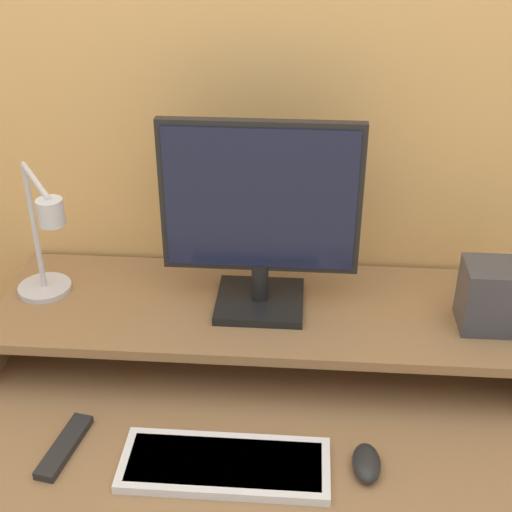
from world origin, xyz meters
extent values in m
cube|color=#E5AD60|center=(0.00, 0.72, 1.25)|extent=(6.00, 0.05, 2.50)
cube|color=olive|center=(0.00, 0.34, 0.72)|extent=(1.13, 0.68, 0.03)
cube|color=olive|center=(-0.55, 0.34, 0.35)|extent=(0.03, 0.68, 0.70)
cube|color=olive|center=(-0.56, 0.50, 0.78)|extent=(0.02, 0.37, 0.10)
cube|color=olive|center=(0.00, 0.50, 0.84)|extent=(1.13, 0.37, 0.02)
cube|color=black|center=(0.00, 0.50, 0.86)|extent=(0.19, 0.17, 0.02)
cylinder|color=black|center=(0.00, 0.50, 0.91)|extent=(0.04, 0.04, 0.08)
cube|color=black|center=(0.00, 0.50, 1.11)|extent=(0.41, 0.02, 0.32)
cube|color=#191E38|center=(0.00, 0.49, 1.11)|extent=(0.38, 0.01, 0.30)
cylinder|color=silver|center=(-0.48, 0.52, 0.86)|extent=(0.12, 0.12, 0.01)
cylinder|color=silver|center=(-0.48, 0.52, 1.01)|extent=(0.01, 0.01, 0.29)
cylinder|color=silver|center=(-0.43, 0.44, 1.16)|extent=(0.12, 0.17, 0.01)
cylinder|color=silver|center=(-0.38, 0.36, 1.13)|extent=(0.05, 0.05, 0.05)
cube|color=#3D3D42|center=(0.48, 0.46, 0.92)|extent=(0.13, 0.10, 0.14)
cube|color=white|center=(-0.04, 0.14, 0.74)|extent=(0.38, 0.15, 0.02)
cube|color=silver|center=(-0.04, 0.14, 0.75)|extent=(0.35, 0.12, 0.01)
ellipsoid|color=black|center=(0.22, 0.16, 0.75)|extent=(0.05, 0.09, 0.03)
cube|color=black|center=(-0.34, 0.16, 0.74)|extent=(0.07, 0.17, 0.02)
camera|label=1|loc=(0.09, -0.78, 1.71)|focal=50.00mm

